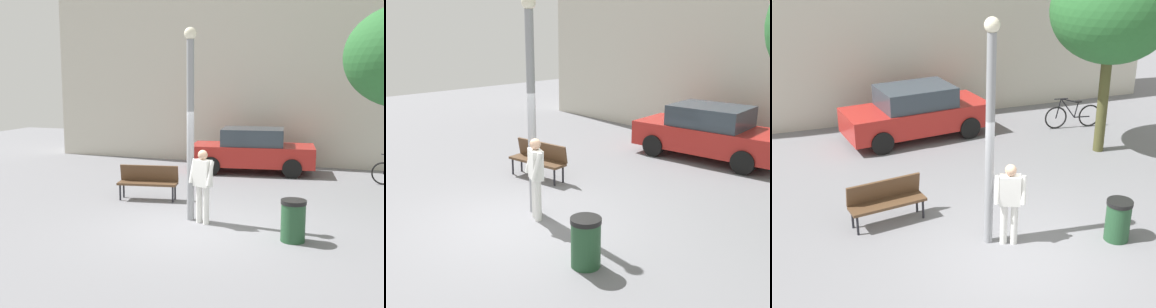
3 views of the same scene
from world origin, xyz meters
TOP-DOWN VIEW (x-y plane):
  - ground_plane at (0.00, 0.00)m, footprint 36.00×36.00m
  - lamppost at (-0.34, 0.51)m, footprint 0.28×0.28m
  - person_by_lamppost at (0.01, 0.31)m, footprint 0.63×0.44m
  - park_bench at (-2.03, 1.97)m, footprint 1.65×0.72m
  - plaza_tree at (4.37, 3.90)m, footprint 3.14×3.14m
  - bicycle_black at (4.66, 5.82)m, footprint 1.80×0.33m
  - parked_car_red at (-0.11, 6.67)m, footprint 4.39×2.24m
  - trash_bin at (2.08, -0.28)m, footprint 0.51×0.51m

SIDE VIEW (x-z plane):
  - ground_plane at x=0.00m, z-range 0.00..0.00m
  - bicycle_black at x=4.66m, z-range -0.10..0.87m
  - trash_bin at x=2.08m, z-range 0.00..0.85m
  - park_bench at x=-2.03m, z-range 0.08..1.01m
  - parked_car_red at x=-0.11m, z-range 0.00..1.55m
  - person_by_lamppost at x=0.01m, z-range 0.13..1.80m
  - lamppost at x=-0.34m, z-range 0.21..4.55m
  - plaza_tree at x=4.37m, z-range 1.21..6.35m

